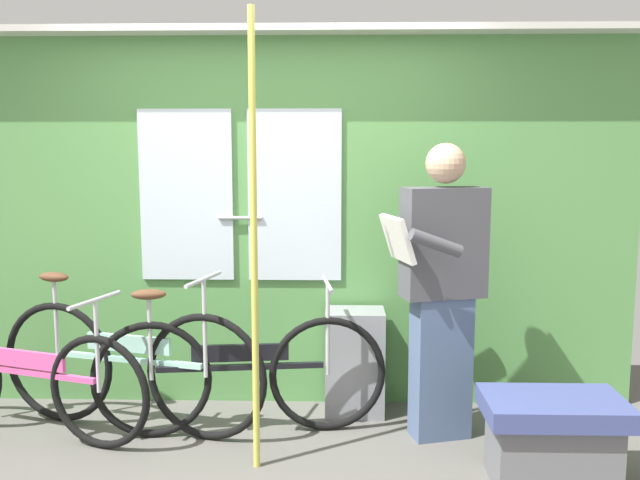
{
  "coord_description": "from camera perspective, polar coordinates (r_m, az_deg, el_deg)",
  "views": [
    {
      "loc": [
        0.43,
        -3.24,
        1.7
      ],
      "look_at": [
        0.32,
        0.82,
        1.14
      ],
      "focal_mm": 38.65,
      "sensor_mm": 36.0,
      "label": 1
    }
  ],
  "objects": [
    {
      "name": "train_door_wall",
      "position": [
        4.49,
        -4.06,
        2.21
      ],
      "size": [
        4.72,
        0.28,
        2.43
      ],
      "color": "#56934C",
      "rests_on": "ground_plane"
    },
    {
      "name": "bicycle_leaning_behind",
      "position": [
        4.33,
        -15.58,
        -9.99
      ],
      "size": [
        1.7,
        0.58,
        0.96
      ],
      "rotation": [
        0.0,
        0.0,
        -0.25
      ],
      "color": "black",
      "rests_on": "ground_plane"
    },
    {
      "name": "bicycle_by_pole",
      "position": [
        4.46,
        -23.29,
        -10.41
      ],
      "size": [
        1.62,
        0.65,
        0.87
      ],
      "rotation": [
        0.0,
        0.0,
        -0.31
      ],
      "color": "black",
      "rests_on": "ground_plane"
    },
    {
      "name": "handrail_pole",
      "position": [
        3.54,
        -5.43,
        -0.49
      ],
      "size": [
        0.04,
        0.04,
        2.39
      ],
      "primitive_type": "cylinder",
      "color": "#C6C14C",
      "rests_on": "ground_plane"
    },
    {
      "name": "bench_seat_corner",
      "position": [
        3.8,
        18.68,
        -15.25
      ],
      "size": [
        0.7,
        0.44,
        0.45
      ],
      "color": "#3D477F",
      "rests_on": "ground_plane"
    },
    {
      "name": "trash_bin_by_wall",
      "position": [
        4.45,
        2.88,
        -10.04
      ],
      "size": [
        0.37,
        0.28,
        0.67
      ],
      "primitive_type": "cube",
      "color": "gray",
      "rests_on": "ground_plane"
    },
    {
      "name": "bicycle_near_door",
      "position": [
        4.15,
        -6.71,
        -10.89
      ],
      "size": [
        1.72,
        0.44,
        0.91
      ],
      "rotation": [
        0.0,
        0.0,
        0.13
      ],
      "color": "black",
      "rests_on": "ground_plane"
    },
    {
      "name": "passenger_reading_newspaper",
      "position": [
        4.02,
        10.0,
        -3.7
      ],
      "size": [
        0.62,
        0.56,
        1.72
      ],
      "rotation": [
        0.0,
        0.0,
        3.41
      ],
      "color": "slate",
      "rests_on": "ground_plane"
    }
  ]
}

